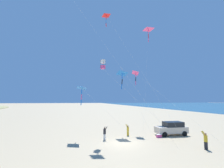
# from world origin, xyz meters

# --- Properties ---
(ground_plane) EXTENTS (600.00, 600.00, 0.00)m
(ground_plane) POSITION_xyz_m (0.00, 0.00, 0.00)
(ground_plane) COLOR tan
(parked_car) EXTENTS (4.38, 2.22, 1.85)m
(parked_car) POSITION_xyz_m (-7.97, -2.62, 0.95)
(parked_car) COLOR beige
(parked_car) RESTS_ON ground_plane
(cooler_box) EXTENTS (0.62, 0.42, 0.42)m
(cooler_box) POSITION_xyz_m (-5.46, -1.68, 0.21)
(cooler_box) COLOR #EF4C93
(cooler_box) RESTS_ON ground_plane
(person_adult_flyer) EXTENTS (0.60, 0.64, 1.79)m
(person_adult_flyer) POSITION_xyz_m (-7.33, 4.27, 0.97)
(person_adult_flyer) COLOR #232328
(person_adult_flyer) RESTS_ON ground_plane
(person_child_green_jacket) EXTENTS (0.55, 0.53, 1.52)m
(person_child_green_jacket) POSITION_xyz_m (-1.84, -3.67, 0.83)
(person_child_green_jacket) COLOR gold
(person_child_green_jacket) RESTS_ON ground_plane
(person_child_grey_jacket) EXTENTS (0.54, 0.59, 1.66)m
(person_child_grey_jacket) POSITION_xyz_m (1.75, -1.95, 0.90)
(person_child_grey_jacket) COLOR silver
(person_child_grey_jacket) RESTS_ON ground_plane
(kite_delta_black_fish_shape) EXTENTS (8.82, 7.83, 18.28)m
(kite_delta_black_fish_shape) POSITION_xyz_m (0.90, -5.45, 17.97)
(kite_delta_black_fish_shape) COLOR red
(kite_delta_black_fish_shape) RESTS_ON ground_plane
(kite_delta_striped_overhead) EXTENTS (4.50, 3.85, 9.52)m
(kite_delta_striped_overhead) POSITION_xyz_m (-1.76, -5.97, 9.02)
(kite_delta_striped_overhead) COLOR blue
(kite_delta_striped_overhead) RESTS_ON ground_plane
(kite_delta_yellow_midlevel) EXTENTS (6.00, 8.46, 20.47)m
(kite_delta_yellow_midlevel) POSITION_xyz_m (-9.75, -12.86, 20.04)
(kite_delta_yellow_midlevel) COLOR #EF4C93
(kite_delta_yellow_midlevel) RESTS_ON ground_plane
(kite_box_red_high_left) EXTENTS (9.46, 3.41, 10.28)m
(kite_box_red_high_left) POSITION_xyz_m (1.88, -2.66, 9.63)
(kite_box_red_high_left) COLOR white
(kite_box_red_high_left) RESTS_ON ground_plane
(kite_delta_teal_far_right) EXTENTS (7.74, 2.13, 6.84)m
(kite_delta_teal_far_right) POSITION_xyz_m (4.56, -3.60, 6.48)
(kite_delta_teal_far_right) COLOR blue
(kite_delta_teal_far_right) RESTS_ON ground_plane
(kite_delta_checkered_midright) EXTENTS (5.26, 13.21, 9.78)m
(kite_delta_checkered_midright) POSITION_xyz_m (-4.29, -6.61, 9.31)
(kite_delta_checkered_midright) COLOR #EF4C93
(kite_delta_checkered_midright) RESTS_ON ground_plane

